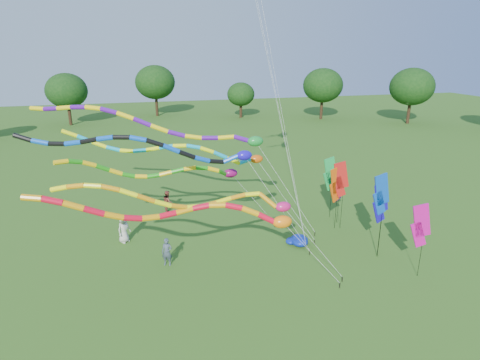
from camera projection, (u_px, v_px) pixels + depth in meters
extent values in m
plane|color=#2B5616|center=(292.00, 293.00, 20.28)|extent=(160.00, 160.00, 0.00)
cylinder|color=#382314|center=(411.00, 111.00, 69.16)|extent=(0.50, 0.50, 2.98)
ellipsoid|color=black|center=(414.00, 88.00, 67.95)|extent=(6.30, 6.30, 5.35)
cylinder|color=#382314|center=(322.00, 108.00, 73.60)|extent=(0.50, 0.50, 2.68)
ellipsoid|color=black|center=(323.00, 89.00, 72.51)|extent=(5.65, 5.65, 4.81)
cylinder|color=#382314|center=(240.00, 107.00, 72.84)|extent=(0.50, 0.50, 3.36)
ellipsoid|color=black|center=(240.00, 82.00, 71.47)|extent=(7.09, 7.09, 6.03)
cylinder|color=#382314|center=(162.00, 115.00, 67.10)|extent=(0.50, 0.50, 2.34)
ellipsoid|color=black|center=(161.00, 97.00, 66.15)|extent=(4.93, 4.93, 4.19)
cylinder|color=#382314|center=(76.00, 119.00, 60.68)|extent=(0.50, 0.50, 3.32)
ellipsoid|color=black|center=(72.00, 90.00, 59.32)|extent=(7.01, 7.01, 5.96)
cylinder|color=black|center=(340.00, 285.00, 20.64)|extent=(0.05, 0.05, 0.30)
cylinder|color=silver|center=(312.00, 254.00, 19.79)|extent=(0.02, 0.02, 4.86)
ellipsoid|color=orange|center=(282.00, 222.00, 18.98)|extent=(0.96, 0.62, 0.62)
cylinder|color=red|center=(267.00, 218.00, 18.90)|extent=(0.28, 0.28, 0.88)
cylinder|color=orange|center=(250.00, 211.00, 18.85)|extent=(0.28, 0.28, 0.84)
cylinder|color=red|center=(234.00, 207.00, 18.80)|extent=(0.28, 0.28, 0.79)
cylinder|color=orange|center=(217.00, 205.00, 18.75)|extent=(0.28, 0.28, 0.77)
cylinder|color=red|center=(201.00, 207.00, 18.68)|extent=(0.28, 0.28, 0.77)
cylinder|color=orange|center=(184.00, 211.00, 18.56)|extent=(0.28, 0.28, 0.78)
cylinder|color=red|center=(168.00, 215.00, 18.38)|extent=(0.28, 0.28, 0.78)
cylinder|color=orange|center=(151.00, 218.00, 18.13)|extent=(0.28, 0.28, 0.79)
cylinder|color=red|center=(133.00, 218.00, 17.80)|extent=(0.28, 0.28, 0.81)
cylinder|color=orange|center=(114.00, 216.00, 17.43)|extent=(0.28, 0.28, 0.85)
cylinder|color=red|center=(94.00, 211.00, 17.05)|extent=(0.28, 0.28, 0.86)
cylinder|color=orange|center=(73.00, 206.00, 16.70)|extent=(0.28, 0.28, 0.85)
cylinder|color=red|center=(52.00, 201.00, 16.42)|extent=(0.28, 0.28, 0.81)
cylinder|color=orange|center=(32.00, 198.00, 16.25)|extent=(0.28, 0.28, 0.77)
cylinder|color=black|center=(342.00, 279.00, 21.19)|extent=(0.05, 0.05, 0.30)
cylinder|color=silver|center=(314.00, 244.00, 20.22)|extent=(0.02, 0.02, 5.42)
ellipsoid|color=#D01764|center=(283.00, 207.00, 19.30)|extent=(0.78, 0.50, 0.50)
cylinder|color=orange|center=(268.00, 200.00, 19.35)|extent=(0.23, 0.23, 1.04)
cylinder|color=#FFFC0D|center=(252.00, 194.00, 19.42)|extent=(0.23, 0.23, 0.71)
cylinder|color=orange|center=(238.00, 197.00, 19.32)|extent=(0.23, 0.23, 0.72)
cylinder|color=#FFFC0D|center=(224.00, 200.00, 19.18)|extent=(0.23, 0.23, 0.73)
cylinder|color=orange|center=(209.00, 204.00, 18.97)|extent=(0.23, 0.23, 0.73)
cylinder|color=#FFFC0D|center=(194.00, 207.00, 18.70)|extent=(0.23, 0.23, 0.74)
cylinder|color=orange|center=(179.00, 207.00, 18.37)|extent=(0.23, 0.23, 0.77)
cylinder|color=#FFFC0D|center=(163.00, 204.00, 18.00)|extent=(0.23, 0.23, 0.80)
cylinder|color=orange|center=(146.00, 199.00, 17.64)|extent=(0.23, 0.23, 0.81)
cylinder|color=#FFFC0D|center=(128.00, 193.00, 17.32)|extent=(0.23, 0.23, 0.79)
cylinder|color=orange|center=(111.00, 188.00, 17.08)|extent=(0.23, 0.23, 0.74)
cylinder|color=#FFFC0D|center=(93.00, 186.00, 16.95)|extent=(0.23, 0.23, 0.72)
cylinder|color=orange|center=(76.00, 186.00, 16.93)|extent=(0.23, 0.23, 0.72)
cylinder|color=#FFFC0D|center=(59.00, 188.00, 16.99)|extent=(0.23, 0.23, 0.75)
cylinder|color=black|center=(315.00, 234.00, 26.39)|extent=(0.05, 0.05, 0.30)
cylinder|color=silver|center=(286.00, 188.00, 25.60)|extent=(0.02, 0.02, 7.22)
ellipsoid|color=#198A2D|center=(255.00, 141.00, 24.86)|extent=(1.00, 0.64, 0.64)
cylinder|color=#560E9C|center=(242.00, 139.00, 25.14)|extent=(0.29, 0.29, 1.13)
cylinder|color=yellow|center=(226.00, 137.00, 25.38)|extent=(0.29, 0.29, 1.03)
cylinder|color=#560E9C|center=(210.00, 138.00, 25.34)|extent=(0.29, 0.29, 1.04)
cylinder|color=yellow|center=(193.00, 137.00, 25.23)|extent=(0.29, 0.29, 1.05)
cylinder|color=#560E9C|center=(177.00, 134.00, 25.08)|extent=(0.29, 0.29, 1.08)
cylinder|color=yellow|center=(159.00, 129.00, 24.91)|extent=(0.29, 0.29, 1.11)
cylinder|color=#560E9C|center=(142.00, 122.00, 24.76)|extent=(0.29, 0.29, 1.11)
cylinder|color=yellow|center=(125.00, 116.00, 24.67)|extent=(0.29, 0.29, 1.08)
cylinder|color=#560E9C|center=(109.00, 111.00, 24.67)|extent=(0.29, 0.29, 1.05)
cylinder|color=yellow|center=(93.00, 108.00, 24.78)|extent=(0.29, 0.29, 1.03)
cylinder|color=#560E9C|center=(78.00, 107.00, 24.98)|extent=(0.29, 0.29, 1.03)
cylinder|color=yellow|center=(64.00, 108.00, 25.27)|extent=(0.29, 0.29, 1.04)
cylinder|color=#560E9C|center=(51.00, 109.00, 25.57)|extent=(0.29, 0.29, 1.04)
cylinder|color=yellow|center=(38.00, 109.00, 25.86)|extent=(0.29, 0.29, 1.04)
cylinder|color=black|center=(310.00, 253.00, 23.96)|extent=(0.05, 0.05, 0.30)
cylinder|color=silver|center=(279.00, 206.00, 22.57)|extent=(0.02, 0.02, 7.31)
ellipsoid|color=#1D0EC7|center=(244.00, 155.00, 21.22)|extent=(0.83, 0.53, 0.53)
cylinder|color=blue|center=(231.00, 159.00, 21.15)|extent=(0.24, 0.24, 0.83)
cylinder|color=black|center=(216.00, 162.00, 20.95)|extent=(0.24, 0.24, 0.81)
cylinder|color=blue|center=(202.00, 159.00, 20.56)|extent=(0.24, 0.24, 0.84)
cylinder|color=black|center=(187.00, 155.00, 20.16)|extent=(0.24, 0.24, 0.87)
cylinder|color=blue|center=(171.00, 149.00, 19.79)|extent=(0.24, 0.24, 0.86)
cylinder|color=black|center=(155.00, 143.00, 19.50)|extent=(0.24, 0.24, 0.83)
cylinder|color=blue|center=(138.00, 139.00, 19.30)|extent=(0.24, 0.24, 0.79)
cylinder|color=black|center=(121.00, 137.00, 19.20)|extent=(0.24, 0.24, 0.78)
cylinder|color=blue|center=(105.00, 138.00, 19.20)|extent=(0.24, 0.24, 0.80)
cylinder|color=black|center=(89.00, 141.00, 19.26)|extent=(0.24, 0.24, 0.81)
cylinder|color=blue|center=(73.00, 143.00, 19.32)|extent=(0.24, 0.24, 0.80)
cylinder|color=black|center=(57.00, 144.00, 19.35)|extent=(0.24, 0.24, 0.79)
cylinder|color=blue|center=(40.00, 142.00, 19.31)|extent=(0.24, 0.24, 0.80)
cylinder|color=black|center=(23.00, 138.00, 19.17)|extent=(0.24, 0.24, 0.83)
cylinder|color=black|center=(314.00, 242.00, 25.29)|extent=(0.05, 0.05, 0.30)
cylinder|color=silver|center=(287.00, 201.00, 24.10)|extent=(0.02, 0.02, 6.67)
ellipsoid|color=#D2520C|center=(256.00, 159.00, 22.95)|extent=(0.76, 0.49, 0.49)
cylinder|color=#0BA3C7|center=(245.00, 161.00, 22.66)|extent=(0.22, 0.22, 0.83)
cylinder|color=#F7FF0D|center=(233.00, 160.00, 22.27)|extent=(0.22, 0.22, 0.82)
cylinder|color=#0BA3C7|center=(220.00, 155.00, 21.97)|extent=(0.22, 0.22, 0.81)
cylinder|color=#F7FF0D|center=(207.00, 150.00, 21.76)|extent=(0.22, 0.22, 0.77)
cylinder|color=#0BA3C7|center=(193.00, 147.00, 21.64)|extent=(0.22, 0.22, 0.74)
cylinder|color=#F7FF0D|center=(180.00, 146.00, 21.63)|extent=(0.22, 0.22, 0.74)
cylinder|color=#0BA3C7|center=(166.00, 147.00, 21.69)|extent=(0.22, 0.22, 0.75)
cylinder|color=#F7FF0D|center=(153.00, 149.00, 21.80)|extent=(0.22, 0.22, 0.76)
cylinder|color=#0BA3C7|center=(140.00, 151.00, 21.90)|extent=(0.22, 0.22, 0.75)
cylinder|color=#F7FF0D|center=(127.00, 151.00, 21.95)|extent=(0.22, 0.22, 0.74)
cylinder|color=#0BA3C7|center=(113.00, 149.00, 21.91)|extent=(0.22, 0.22, 0.75)
cylinder|color=#F7FF0D|center=(99.00, 144.00, 21.78)|extent=(0.22, 0.22, 0.79)
cylinder|color=#0BA3C7|center=(85.00, 139.00, 21.55)|extent=(0.22, 0.22, 0.81)
cylinder|color=#F7FF0D|center=(69.00, 133.00, 21.26)|extent=(0.22, 0.22, 0.80)
cylinder|color=black|center=(275.00, 225.00, 27.70)|extent=(0.05, 0.05, 0.30)
cylinder|color=silver|center=(254.00, 200.00, 26.35)|extent=(0.02, 0.02, 5.26)
ellipsoid|color=#7D0B50|center=(231.00, 173.00, 25.04)|extent=(0.89, 0.57, 0.57)
cylinder|color=#1E9013|center=(222.00, 172.00, 24.45)|extent=(0.26, 0.26, 0.98)
cylinder|color=yellow|center=(213.00, 169.00, 23.87)|extent=(0.26, 0.26, 0.72)
cylinder|color=#1E9013|center=(202.00, 168.00, 23.62)|extent=(0.26, 0.26, 0.70)
cylinder|color=yellow|center=(190.00, 168.00, 23.46)|extent=(0.26, 0.26, 0.70)
cylinder|color=#1E9013|center=(178.00, 171.00, 23.37)|extent=(0.26, 0.26, 0.72)
cylinder|color=yellow|center=(166.00, 173.00, 23.30)|extent=(0.26, 0.26, 0.72)
cylinder|color=#1E9013|center=(153.00, 176.00, 23.21)|extent=(0.26, 0.26, 0.70)
cylinder|color=yellow|center=(141.00, 176.00, 23.06)|extent=(0.26, 0.26, 0.70)
cylinder|color=#1E9013|center=(128.00, 175.00, 22.81)|extent=(0.26, 0.26, 0.72)
cylinder|color=yellow|center=(116.00, 172.00, 22.47)|extent=(0.26, 0.26, 0.76)
cylinder|color=#1E9013|center=(102.00, 168.00, 22.05)|extent=(0.26, 0.26, 0.77)
cylinder|color=yellow|center=(89.00, 164.00, 21.57)|extent=(0.26, 0.26, 0.76)
cylinder|color=#1E9013|center=(75.00, 162.00, 21.08)|extent=(0.26, 0.26, 0.73)
cylinder|color=yellow|center=(61.00, 162.00, 20.61)|extent=(0.26, 0.26, 0.71)
cylinder|color=black|center=(306.00, 248.00, 24.51)|extent=(0.04, 0.04, 0.30)
cylinder|color=silver|center=(276.00, 78.00, 21.93)|extent=(0.01, 0.01, 20.28)
cylinder|color=black|center=(306.00, 248.00, 24.51)|extent=(0.04, 0.04, 0.30)
cylinder|color=silver|center=(266.00, 50.00, 18.70)|extent=(0.01, 0.01, 23.91)
cylinder|color=black|center=(306.00, 248.00, 24.51)|extent=(0.04, 0.04, 0.30)
cylinder|color=silver|center=(281.00, 119.00, 23.21)|extent=(0.01, 0.01, 15.70)
cylinder|color=black|center=(381.00, 222.00, 23.25)|extent=(0.02, 0.02, 4.33)
cube|color=#180CB0|center=(381.00, 198.00, 22.67)|extent=(1.15, 0.28, 1.93)
cube|color=#180CB0|center=(379.00, 211.00, 22.89)|extent=(1.00, 0.26, 1.51)
cylinder|color=black|center=(337.00, 200.00, 26.98)|extent=(0.02, 0.02, 4.10)
cube|color=#E8530C|center=(336.00, 180.00, 26.41)|extent=(1.11, 0.49, 1.93)
cube|color=#E8530C|center=(334.00, 192.00, 26.61)|extent=(0.97, 0.43, 1.51)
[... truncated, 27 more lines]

